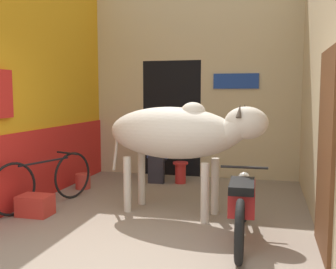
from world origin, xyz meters
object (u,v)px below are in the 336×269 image
at_px(plastic_stool, 180,172).
at_px(motorcycle_near, 242,203).
at_px(bicycle, 45,181).
at_px(bucket, 83,181).
at_px(cow, 178,133).
at_px(crate, 35,205).
at_px(shopkeeper_seated, 158,148).

bearing_deg(plastic_stool, motorcycle_near, -63.66).
xyz_separation_m(bicycle, bucket, (0.04, 1.12, -0.25)).
xyz_separation_m(cow, plastic_stool, (-0.36, 1.82, -0.90)).
distance_m(plastic_stool, crate, 2.81).
bearing_deg(motorcycle_near, crate, 175.43).
distance_m(motorcycle_near, bicycle, 2.96).
relative_size(cow, plastic_stool, 5.81).
xyz_separation_m(motorcycle_near, plastic_stool, (-1.28, 2.59, -0.22)).
bearing_deg(crate, plastic_stool, 57.67).
bearing_deg(bicycle, shopkeeper_seated, 59.31).
bearing_deg(shopkeeper_seated, crate, -113.91).
bearing_deg(crate, motorcycle_near, -4.57).
height_order(bicycle, plastic_stool, bicycle).
height_order(bicycle, shopkeeper_seated, shopkeeper_seated).
bearing_deg(crate, bucket, 92.33).
relative_size(cow, crate, 5.25).
distance_m(shopkeeper_seated, bucket, 1.50).
height_order(cow, motorcycle_near, cow).
relative_size(bicycle, bucket, 6.66).
bearing_deg(bucket, bicycle, -92.04).
height_order(crate, bucket, crate).
height_order(cow, crate, cow).
xyz_separation_m(bicycle, plastic_stool, (1.60, 1.94, -0.16)).
bearing_deg(bucket, motorcycle_near, -31.97).
height_order(motorcycle_near, plastic_stool, motorcycle_near).
relative_size(bicycle, crate, 3.93).
bearing_deg(crate, bicycle, 103.36).
relative_size(cow, shopkeeper_seated, 1.88).
bearing_deg(motorcycle_near, shopkeeper_seated, 123.31).
xyz_separation_m(cow, bucket, (-1.93, 1.00, -0.99)).
xyz_separation_m(shopkeeper_seated, crate, (-1.06, -2.40, -0.50)).
distance_m(bicycle, bucket, 1.15).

